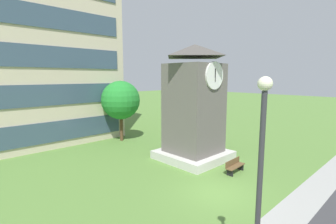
% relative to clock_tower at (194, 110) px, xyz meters
% --- Properties ---
extents(ground_plane, '(160.00, 160.00, 0.00)m').
position_rel_clock_tower_xyz_m(ground_plane, '(-3.55, -4.70, -3.83)').
color(ground_plane, '#567F38').
extents(kerb_strip, '(120.00, 1.60, 0.01)m').
position_rel_clock_tower_xyz_m(kerb_strip, '(-3.55, -8.35, -3.83)').
color(kerb_strip, '#9E9E99').
rests_on(kerb_strip, ground).
extents(clock_tower, '(4.76, 4.76, 8.71)m').
position_rel_clock_tower_xyz_m(clock_tower, '(0.00, 0.00, 0.00)').
color(clock_tower, '#605B56').
rests_on(clock_tower, ground).
extents(park_bench, '(1.82, 0.58, 0.88)m').
position_rel_clock_tower_xyz_m(park_bench, '(-0.23, -3.79, -3.37)').
color(park_bench, brown).
rests_on(park_bench, ground).
extents(street_lamp, '(0.36, 0.36, 6.36)m').
position_rel_clock_tower_xyz_m(street_lamp, '(-8.51, -9.42, 0.07)').
color(street_lamp, '#333338').
rests_on(street_lamp, ground).
extents(tree_streetside, '(3.79, 3.79, 5.96)m').
position_rel_clock_tower_xyz_m(tree_streetside, '(-0.94, 8.61, 0.22)').
color(tree_streetside, '#513823').
rests_on(tree_streetside, ground).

